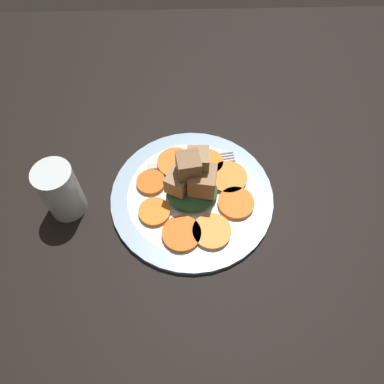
% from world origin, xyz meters
% --- Properties ---
extents(table_slab, '(1.20, 1.20, 0.02)m').
position_xyz_m(table_slab, '(0.00, 0.00, 0.01)').
color(table_slab, black).
rests_on(table_slab, ground).
extents(plate, '(0.30, 0.30, 0.01)m').
position_xyz_m(plate, '(0.00, 0.00, 0.03)').
color(plate, '#99B7D1').
rests_on(plate, table_slab).
extents(carrot_slice_0, '(0.07, 0.07, 0.01)m').
position_xyz_m(carrot_slice_0, '(-0.08, 0.02, 0.04)').
color(carrot_slice_0, orange).
rests_on(carrot_slice_0, plate).
extents(carrot_slice_1, '(0.07, 0.07, 0.01)m').
position_xyz_m(carrot_slice_1, '(-0.07, -0.03, 0.04)').
color(carrot_slice_1, orange).
rests_on(carrot_slice_1, plate).
extents(carrot_slice_2, '(0.06, 0.06, 0.01)m').
position_xyz_m(carrot_slice_2, '(-0.03, -0.07, 0.04)').
color(carrot_slice_2, orange).
rests_on(carrot_slice_2, plate).
extents(carrot_slice_3, '(0.07, 0.07, 0.01)m').
position_xyz_m(carrot_slice_3, '(0.03, -0.07, 0.04)').
color(carrot_slice_3, orange).
rests_on(carrot_slice_3, plate).
extents(carrot_slice_4, '(0.05, 0.05, 0.01)m').
position_xyz_m(carrot_slice_4, '(0.08, -0.03, 0.04)').
color(carrot_slice_4, orange).
rests_on(carrot_slice_4, plate).
extents(carrot_slice_5, '(0.06, 0.06, 0.01)m').
position_xyz_m(carrot_slice_5, '(0.07, 0.04, 0.04)').
color(carrot_slice_5, orange).
rests_on(carrot_slice_5, plate).
extents(carrot_slice_6, '(0.07, 0.07, 0.01)m').
position_xyz_m(carrot_slice_6, '(0.02, 0.08, 0.04)').
color(carrot_slice_6, orange).
rests_on(carrot_slice_6, plate).
extents(carrot_slice_7, '(0.07, 0.07, 0.01)m').
position_xyz_m(carrot_slice_7, '(-0.03, 0.08, 0.04)').
color(carrot_slice_7, '#F9953A').
rests_on(carrot_slice_7, plate).
extents(center_pile, '(0.10, 0.09, 0.10)m').
position_xyz_m(center_pile, '(-0.00, -0.00, 0.07)').
color(center_pile, '#2D6033').
rests_on(center_pile, plate).
extents(fork, '(0.17, 0.04, 0.00)m').
position_xyz_m(fork, '(-0.01, -0.08, 0.03)').
color(fork, silver).
rests_on(fork, plate).
extents(water_glass, '(0.07, 0.07, 0.11)m').
position_xyz_m(water_glass, '(0.23, 0.01, 0.08)').
color(water_glass, silver).
rests_on(water_glass, table_slab).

